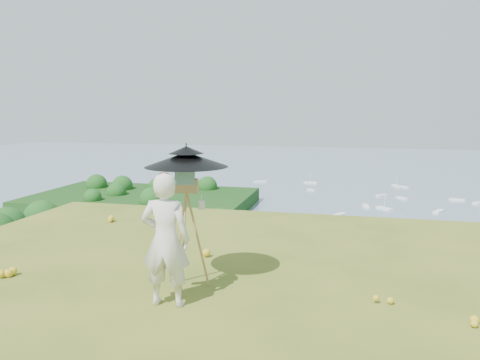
% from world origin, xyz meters
% --- Properties ---
extents(shoreline_tier, '(170.00, 28.00, 8.00)m').
position_xyz_m(shoreline_tier, '(0.00, 75.00, -36.00)').
color(shoreline_tier, '#6E6558').
rests_on(shoreline_tier, bay_water).
extents(bay_water, '(700.00, 700.00, 0.00)m').
position_xyz_m(bay_water, '(0.00, 240.00, -34.00)').
color(bay_water, '#6F8A9F').
rests_on(bay_water, ground).
extents(peninsula, '(90.00, 60.00, 12.00)m').
position_xyz_m(peninsula, '(-75.00, 155.00, -29.00)').
color(peninsula, '#113C10').
rests_on(peninsula, bay_water).
extents(slope_trees, '(110.00, 50.00, 6.00)m').
position_xyz_m(slope_trees, '(0.00, 35.00, -15.00)').
color(slope_trees, '#195018').
rests_on(slope_trees, forest_slope).
extents(harbor_town, '(110.00, 22.00, 5.00)m').
position_xyz_m(harbor_town, '(0.00, 75.00, -29.50)').
color(harbor_town, silver).
rests_on(harbor_town, shoreline_tier).
extents(moored_boats, '(140.00, 140.00, 0.70)m').
position_xyz_m(moored_boats, '(-12.50, 161.00, -33.65)').
color(moored_boats, white).
rests_on(moored_boats, bay_water).
extents(wildflowers, '(10.00, 10.50, 0.12)m').
position_xyz_m(wildflowers, '(0.00, 0.25, 0.06)').
color(wildflowers, gold).
rests_on(wildflowers, ground).
extents(painter, '(0.67, 0.47, 1.75)m').
position_xyz_m(painter, '(-1.85, 1.13, 0.87)').
color(painter, silver).
rests_on(painter, ground).
extents(field_easel, '(0.69, 0.69, 1.72)m').
position_xyz_m(field_easel, '(-1.78, 1.74, 0.86)').
color(field_easel, '#A07C43').
rests_on(field_easel, ground).
extents(sun_umbrella, '(1.20, 1.20, 0.65)m').
position_xyz_m(sun_umbrella, '(-1.78, 1.77, 1.74)').
color(sun_umbrella, black).
rests_on(sun_umbrella, field_easel).
extents(painter_cap, '(0.20, 0.24, 0.10)m').
position_xyz_m(painter_cap, '(-1.85, 1.13, 1.70)').
color(painter_cap, '#D07472').
rests_on(painter_cap, painter).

